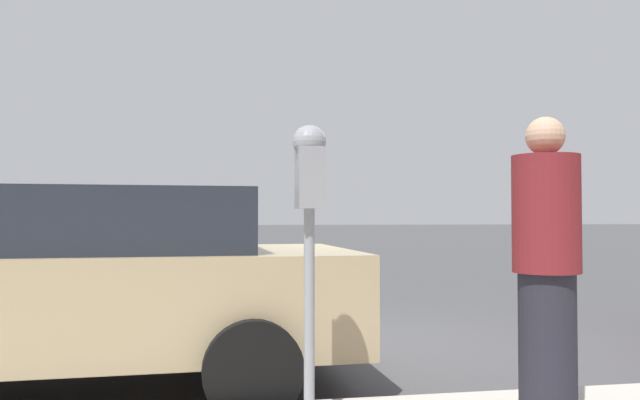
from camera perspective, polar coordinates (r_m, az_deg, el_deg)
ground_plane at (r=6.32m, az=3.93°, el=-13.34°), size 220.00×220.00×0.00m
parking_meter at (r=3.48m, az=-0.99°, el=0.60°), size 0.21×0.19×1.64m
car_tan at (r=5.05m, az=-22.66°, el=-7.04°), size 2.23×4.50×1.49m
pedestrian at (r=3.80m, az=20.00°, el=-5.63°), size 0.38×0.38×1.70m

